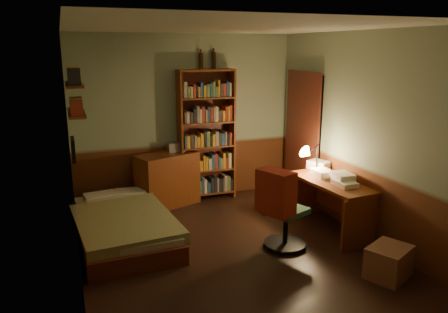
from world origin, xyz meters
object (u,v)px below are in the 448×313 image
object	(u,v)px
cardboard_box_b	(382,259)
bed	(123,216)
office_chair	(286,213)
mini_stereo	(175,147)
desk_lamp	(317,148)
dresser	(167,180)
bookshelf	(207,136)
desk	(330,206)
cardboard_box_a	(389,262)

from	to	relation	value
cardboard_box_b	bed	bearing A→B (deg)	145.05
bed	office_chair	world-z (taller)	office_chair
mini_stereo	desk_lamp	size ratio (longest dim) A/B	0.37
dresser	mini_stereo	distance (m)	0.52
dresser	bookshelf	distance (m)	0.92
desk_lamp	desk	bearing A→B (deg)	-95.21
cardboard_box_a	cardboard_box_b	world-z (taller)	cardboard_box_a
cardboard_box_a	office_chair	bearing A→B (deg)	123.66
bed	desk_lamp	world-z (taller)	desk_lamp
dresser	desk	distance (m)	2.48
mini_stereo	desk	distance (m)	2.51
mini_stereo	cardboard_box_b	bearing A→B (deg)	-64.83
bed	cardboard_box_a	world-z (taller)	bed
desk_lamp	office_chair	distance (m)	1.28
bookshelf	office_chair	size ratio (longest dim) A/B	2.36
dresser	mini_stereo	size ratio (longest dim) A/B	3.61
bookshelf	desk	distance (m)	2.22
bed	mini_stereo	world-z (taller)	mini_stereo
dresser	bookshelf	bearing A→B (deg)	-12.65
dresser	cardboard_box_b	bearing A→B (deg)	-77.77
office_chair	bookshelf	bearing A→B (deg)	77.65
bed	bookshelf	xyz separation A→B (m)	(1.49, 1.09, 0.73)
cardboard_box_b	desk_lamp	bearing A→B (deg)	85.88
mini_stereo	desk	xyz separation A→B (m)	(1.64, -1.81, -0.55)
mini_stereo	dresser	bearing A→B (deg)	-146.88
desk_lamp	cardboard_box_a	distance (m)	1.97
bookshelf	cardboard_box_a	size ratio (longest dim) A/B	4.52
bed	bookshelf	size ratio (longest dim) A/B	0.98
bookshelf	cardboard_box_b	bearing A→B (deg)	-70.09
desk	cardboard_box_b	size ratio (longest dim) A/B	4.32
office_chair	bed	bearing A→B (deg)	130.69
desk	cardboard_box_b	bearing A→B (deg)	-97.80
cardboard_box_a	mini_stereo	bearing A→B (deg)	116.22
cardboard_box_b	mini_stereo	bearing A→B (deg)	118.54
bookshelf	cardboard_box_b	distance (m)	3.23
desk_lamp	bed	bearing A→B (deg)	178.39
bookshelf	desk	size ratio (longest dim) A/B	1.62
bed	bookshelf	world-z (taller)	bookshelf
bookshelf	dresser	bearing A→B (deg)	-173.58
dresser	mini_stereo	xyz separation A→B (m)	(0.17, 0.13, 0.48)
dresser	cardboard_box_a	distance (m)	3.44
dresser	office_chair	world-z (taller)	office_chair
mini_stereo	office_chair	xyz separation A→B (m)	(0.84, -2.07, -0.45)
desk	desk_lamp	size ratio (longest dim) A/B	1.87
bed	dresser	xyz separation A→B (m)	(0.82, 1.00, 0.11)
bed	desk	world-z (taller)	desk
mini_stereo	bed	bearing A→B (deg)	-134.61
bookshelf	cardboard_box_a	distance (m)	3.35
bookshelf	desk_lamp	distance (m)	1.77
desk_lamp	office_chair	size ratio (longest dim) A/B	0.78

